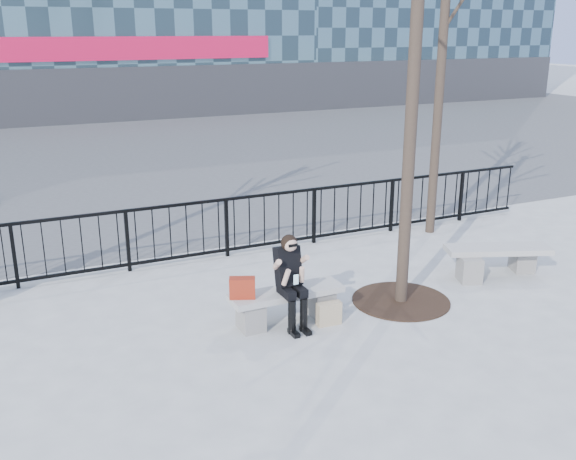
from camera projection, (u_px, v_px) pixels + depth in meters
name	position (u px, v px, depth m)	size (l,w,h in m)	color
ground	(287.00, 322.00, 9.19)	(120.00, 120.00, 0.00)	#989893
street_surface	(102.00, 150.00, 22.13)	(60.00, 23.00, 0.01)	#474747
railing	(216.00, 229.00, 11.62)	(14.00, 0.06, 1.10)	black
tree_grate	(401.00, 301.00, 9.88)	(1.50, 1.50, 0.02)	black
bench_main	(287.00, 302.00, 9.10)	(1.65, 0.46, 0.49)	slate
bench_second	(497.00, 258.00, 10.83)	(1.75, 0.49, 0.52)	slate
seated_woman	(292.00, 282.00, 8.86)	(0.50, 0.64, 1.34)	black
handbag	(242.00, 288.00, 8.75)	(0.35, 0.17, 0.29)	maroon
shopping_bag	(329.00, 314.00, 9.06)	(0.35, 0.13, 0.34)	beige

